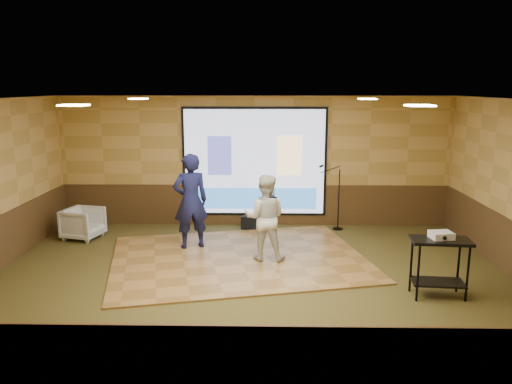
{
  "coord_description": "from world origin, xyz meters",
  "views": [
    {
      "loc": [
        0.26,
        -7.91,
        3.21
      ],
      "look_at": [
        0.08,
        1.06,
        1.3
      ],
      "focal_mm": 35.0,
      "sensor_mm": 36.0,
      "label": 1
    }
  ],
  "objects_px": {
    "dance_floor": "(239,258)",
    "projector": "(441,235)",
    "duffel_bag": "(253,222)",
    "mic_stand": "(336,208)",
    "projector_screen": "(254,163)",
    "av_table": "(440,257)",
    "player_left": "(191,201)",
    "banquet_chair": "(83,223)",
    "player_right": "(265,218)"
  },
  "relations": [
    {
      "from": "dance_floor",
      "to": "player_left",
      "type": "relative_size",
      "value": 2.46
    },
    {
      "from": "mic_stand",
      "to": "banquet_chair",
      "type": "xyz_separation_m",
      "value": [
        -5.5,
        -0.81,
        -0.16
      ]
    },
    {
      "from": "projector_screen",
      "to": "mic_stand",
      "type": "bearing_deg",
      "value": -9.9
    },
    {
      "from": "dance_floor",
      "to": "projector",
      "type": "distance_m",
      "value": 3.7
    },
    {
      "from": "mic_stand",
      "to": "av_table",
      "type": "bearing_deg",
      "value": -82.99
    },
    {
      "from": "projector_screen",
      "to": "projector",
      "type": "relative_size",
      "value": 10.32
    },
    {
      "from": "projector_screen",
      "to": "av_table",
      "type": "bearing_deg",
      "value": -53.9
    },
    {
      "from": "projector",
      "to": "duffel_bag",
      "type": "relative_size",
      "value": 0.66
    },
    {
      "from": "av_table",
      "to": "banquet_chair",
      "type": "bearing_deg",
      "value": 156.29
    },
    {
      "from": "projector",
      "to": "mic_stand",
      "type": "xyz_separation_m",
      "value": [
        -1.09,
        3.67,
        -0.49
      ]
    },
    {
      "from": "projector_screen",
      "to": "av_table",
      "type": "xyz_separation_m",
      "value": [
        2.94,
        -4.03,
        -0.83
      ]
    },
    {
      "from": "projector_screen",
      "to": "player_left",
      "type": "relative_size",
      "value": 1.75
    },
    {
      "from": "projector_screen",
      "to": "duffel_bag",
      "type": "distance_m",
      "value": 1.36
    },
    {
      "from": "projector",
      "to": "player_right",
      "type": "bearing_deg",
      "value": 142.13
    },
    {
      "from": "player_right",
      "to": "duffel_bag",
      "type": "xyz_separation_m",
      "value": [
        -0.27,
        2.13,
        -0.68
      ]
    },
    {
      "from": "dance_floor",
      "to": "av_table",
      "type": "xyz_separation_m",
      "value": [
        3.18,
        -1.65,
        0.63
      ]
    },
    {
      "from": "player_right",
      "to": "av_table",
      "type": "xyz_separation_m",
      "value": [
        2.69,
        -1.57,
        -0.19
      ]
    },
    {
      "from": "dance_floor",
      "to": "player_right",
      "type": "xyz_separation_m",
      "value": [
        0.5,
        -0.07,
        0.82
      ]
    },
    {
      "from": "mic_stand",
      "to": "duffel_bag",
      "type": "xyz_separation_m",
      "value": [
        -1.88,
        -0.0,
        -0.34
      ]
    },
    {
      "from": "player_right",
      "to": "banquet_chair",
      "type": "bearing_deg",
      "value": -12.66
    },
    {
      "from": "player_left",
      "to": "projector",
      "type": "relative_size",
      "value": 5.92
    },
    {
      "from": "dance_floor",
      "to": "projector",
      "type": "bearing_deg",
      "value": -26.8
    },
    {
      "from": "mic_stand",
      "to": "banquet_chair",
      "type": "height_order",
      "value": "mic_stand"
    },
    {
      "from": "banquet_chair",
      "to": "dance_floor",
      "type": "bearing_deg",
      "value": -95.66
    },
    {
      "from": "player_right",
      "to": "projector",
      "type": "height_order",
      "value": "player_right"
    },
    {
      "from": "projector_screen",
      "to": "player_right",
      "type": "relative_size",
      "value": 2.07
    },
    {
      "from": "projector_screen",
      "to": "banquet_chair",
      "type": "xyz_separation_m",
      "value": [
        -3.65,
        -1.14,
        -1.14
      ]
    },
    {
      "from": "dance_floor",
      "to": "av_table",
      "type": "height_order",
      "value": "av_table"
    },
    {
      "from": "projector_screen",
      "to": "duffel_bag",
      "type": "xyz_separation_m",
      "value": [
        -0.02,
        -0.33,
        -1.32
      ]
    },
    {
      "from": "mic_stand",
      "to": "banquet_chair",
      "type": "relative_size",
      "value": 2.04
    },
    {
      "from": "dance_floor",
      "to": "player_right",
      "type": "bearing_deg",
      "value": -8.37
    },
    {
      "from": "av_table",
      "to": "duffel_bag",
      "type": "distance_m",
      "value": 4.76
    },
    {
      "from": "av_table",
      "to": "banquet_chair",
      "type": "xyz_separation_m",
      "value": [
        -6.58,
        2.89,
        -0.31
      ]
    },
    {
      "from": "player_left",
      "to": "dance_floor",
      "type": "bearing_deg",
      "value": 127.08
    },
    {
      "from": "duffel_bag",
      "to": "mic_stand",
      "type": "bearing_deg",
      "value": 0.05
    },
    {
      "from": "projector",
      "to": "mic_stand",
      "type": "height_order",
      "value": "mic_stand"
    },
    {
      "from": "projector_screen",
      "to": "mic_stand",
      "type": "xyz_separation_m",
      "value": [
        1.86,
        -0.32,
        -0.98
      ]
    },
    {
      "from": "dance_floor",
      "to": "av_table",
      "type": "distance_m",
      "value": 3.64
    },
    {
      "from": "player_left",
      "to": "mic_stand",
      "type": "height_order",
      "value": "player_left"
    },
    {
      "from": "player_right",
      "to": "mic_stand",
      "type": "height_order",
      "value": "player_right"
    },
    {
      "from": "dance_floor",
      "to": "projector",
      "type": "height_order",
      "value": "projector"
    },
    {
      "from": "player_right",
      "to": "duffel_bag",
      "type": "height_order",
      "value": "player_right"
    },
    {
      "from": "player_right",
      "to": "projector_screen",
      "type": "bearing_deg",
      "value": -78.14
    },
    {
      "from": "av_table",
      "to": "mic_stand",
      "type": "distance_m",
      "value": 3.86
    },
    {
      "from": "mic_stand",
      "to": "player_left",
      "type": "bearing_deg",
      "value": -163.96
    },
    {
      "from": "player_left",
      "to": "player_right",
      "type": "distance_m",
      "value": 1.63
    },
    {
      "from": "player_left",
      "to": "player_right",
      "type": "bearing_deg",
      "value": 134.08
    },
    {
      "from": "dance_floor",
      "to": "mic_stand",
      "type": "relative_size",
      "value": 3.11
    },
    {
      "from": "mic_stand",
      "to": "banquet_chair",
      "type": "bearing_deg",
      "value": 179.17
    },
    {
      "from": "dance_floor",
      "to": "duffel_bag",
      "type": "height_order",
      "value": "duffel_bag"
    }
  ]
}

